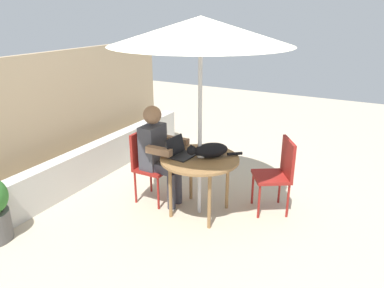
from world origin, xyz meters
TOP-DOWN VIEW (x-y plane):
  - ground_plane at (0.00, 0.00)m, footprint 14.00×14.00m
  - fence_back at (0.00, 2.34)m, footprint 4.94×0.08m
  - planter_wall_low at (0.00, 1.77)m, footprint 4.44×0.20m
  - patio_table at (0.00, 0.00)m, footprint 0.91×0.91m
  - patio_umbrella at (0.00, 0.00)m, footprint 1.91×1.91m
  - chair_occupied at (0.00, 0.73)m, footprint 0.40×0.40m
  - chair_empty at (0.49, -0.79)m, footprint 0.55×0.55m
  - person_seated at (0.00, 0.57)m, footprint 0.48×0.48m
  - laptop at (-0.05, 0.24)m, footprint 0.32×0.28m
  - cat at (0.06, -0.09)m, footprint 0.45×0.53m

SIDE VIEW (x-z plane):
  - ground_plane at x=0.00m, z-range 0.00..0.00m
  - planter_wall_low at x=0.00m, z-range 0.00..0.51m
  - chair_occupied at x=0.00m, z-range 0.08..0.99m
  - chair_empty at x=0.49m, z-range 0.08..0.99m
  - patio_table at x=0.00m, z-range 0.29..1.00m
  - person_seated at x=0.00m, z-range 0.08..1.33m
  - laptop at x=-0.05m, z-range 0.67..0.88m
  - cat at x=0.06m, z-range 0.71..0.88m
  - fence_back at x=0.00m, z-range 0.00..1.77m
  - patio_umbrella at x=0.00m, z-range 0.97..3.22m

